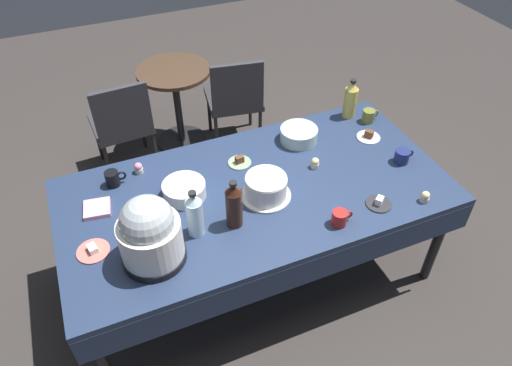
{
  "coord_description": "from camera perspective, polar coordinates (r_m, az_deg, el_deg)",
  "views": [
    {
      "loc": [
        -0.76,
        -1.81,
        2.57
      ],
      "look_at": [
        0.0,
        0.0,
        0.8
      ],
      "focal_mm": 33.08,
      "sensor_mm": 36.0,
      "label": 1
    }
  ],
  "objects": [
    {
      "name": "round_cafe_table",
      "position": [
        4.05,
        -9.64,
        10.64
      ],
      "size": [
        0.6,
        0.6,
        0.72
      ],
      "color": "#473323",
      "rests_on": "ground"
    },
    {
      "name": "soda_bottle_cola",
      "position": [
        2.4,
        -2.68,
        -2.69
      ],
      "size": [
        0.09,
        0.09,
        0.29
      ],
      "color": "#33190F",
      "rests_on": "potluck_table"
    },
    {
      "name": "coffee_mug_black",
      "position": [
        2.8,
        -16.92,
        0.53
      ],
      "size": [
        0.12,
        0.08,
        0.09
      ],
      "color": "black",
      "rests_on": "potluck_table"
    },
    {
      "name": "maroon_chair_left",
      "position": [
        3.81,
        -15.91,
        7.17
      ],
      "size": [
        0.47,
        0.47,
        0.85
      ],
      "color": "#333338",
      "rests_on": "ground"
    },
    {
      "name": "cupcake_mint",
      "position": [
        2.85,
        -14.03,
        1.76
      ],
      "size": [
        0.05,
        0.05,
        0.07
      ],
      "color": "beige",
      "rests_on": "potluck_table"
    },
    {
      "name": "cupcake_vanilla",
      "position": [
        2.75,
        19.76,
        -1.59
      ],
      "size": [
        0.05,
        0.05,
        0.07
      ],
      "color": "beige",
      "rests_on": "potluck_table"
    },
    {
      "name": "dessert_plate_white",
      "position": [
        3.13,
        13.46,
        5.53
      ],
      "size": [
        0.15,
        0.15,
        0.05
      ],
      "color": "white",
      "rests_on": "potluck_table"
    },
    {
      "name": "soda_bottle_ginger_ale",
      "position": [
        3.26,
        11.36,
        9.85
      ],
      "size": [
        0.09,
        0.09,
        0.28
      ],
      "color": "gold",
      "rests_on": "potluck_table"
    },
    {
      "name": "coffee_mug_red",
      "position": [
        2.5,
        10.1,
        -4.18
      ],
      "size": [
        0.12,
        0.08,
        0.08
      ],
      "color": "#B2231E",
      "rests_on": "potluck_table"
    },
    {
      "name": "frosted_layer_cake",
      "position": [
        2.59,
        1.21,
        -0.54
      ],
      "size": [
        0.28,
        0.28,
        0.14
      ],
      "color": "silver",
      "rests_on": "potluck_table"
    },
    {
      "name": "soda_bottle_water",
      "position": [
        2.37,
        -7.43,
        -3.8
      ],
      "size": [
        0.09,
        0.09,
        0.28
      ],
      "color": "silver",
      "rests_on": "potluck_table"
    },
    {
      "name": "dessert_plate_sage",
      "position": [
        2.85,
        -1.93,
        2.62
      ],
      "size": [
        0.14,
        0.14,
        0.05
      ],
      "color": "#8CA87F",
      "rests_on": "potluck_table"
    },
    {
      "name": "glass_salad_bowl",
      "position": [
        3.02,
        5.19,
        5.85
      ],
      "size": [
        0.24,
        0.24,
        0.09
      ],
      "primitive_type": "cylinder",
      "color": "#B2C6BC",
      "rests_on": "potluck_table"
    },
    {
      "name": "dessert_plate_coral",
      "position": [
        2.49,
        -19.1,
        -7.72
      ],
      "size": [
        0.16,
        0.16,
        0.04
      ],
      "color": "#E07266",
      "rests_on": "potluck_table"
    },
    {
      "name": "maroon_chair_right",
      "position": [
        3.97,
        -2.58,
        10.42
      ],
      "size": [
        0.5,
        0.5,
        0.85
      ],
      "color": "#333338",
      "rests_on": "ground"
    },
    {
      "name": "coffee_mug_navy",
      "position": [
        2.97,
        17.27,
        3.11
      ],
      "size": [
        0.13,
        0.09,
        0.08
      ],
      "color": "navy",
      "rests_on": "potluck_table"
    },
    {
      "name": "ceramic_snack_bowl",
      "position": [
        2.64,
        -8.67,
        -0.85
      ],
      "size": [
        0.24,
        0.24,
        0.09
      ],
      "primitive_type": "cylinder",
      "color": "silver",
      "rests_on": "potluck_table"
    },
    {
      "name": "ground",
      "position": [
        3.23,
        0.0,
        -10.6
      ],
      "size": [
        9.0,
        9.0,
        0.0
      ],
      "primitive_type": "plane",
      "color": "#383330"
    },
    {
      "name": "coffee_mug_olive",
      "position": [
        3.27,
        13.48,
        7.91
      ],
      "size": [
        0.12,
        0.08,
        0.09
      ],
      "color": "olive",
      "rests_on": "potluck_table"
    },
    {
      "name": "paper_napkin_stack",
      "position": [
        2.69,
        -18.67,
        -2.94
      ],
      "size": [
        0.16,
        0.16,
        0.02
      ],
      "primitive_type": "cube",
      "rotation": [
        0.0,
        0.0,
        -0.15
      ],
      "color": "pink",
      "rests_on": "potluck_table"
    },
    {
      "name": "dessert_plate_charcoal",
      "position": [
        2.67,
        14.64,
        -2.34
      ],
      "size": [
        0.14,
        0.14,
        0.05
      ],
      "color": "#2D2D33",
      "rests_on": "potluck_table"
    },
    {
      "name": "potluck_table",
      "position": [
        2.72,
        0.0,
        -1.75
      ],
      "size": [
        2.2,
        1.1,
        0.75
      ],
      "color": "navy",
      "rests_on": "ground"
    },
    {
      "name": "slow_cooker",
      "position": [
        2.26,
        -12.73,
        -5.98
      ],
      "size": [
        0.31,
        0.31,
        0.38
      ],
      "color": "black",
      "rests_on": "potluck_table"
    },
    {
      "name": "cupcake_lemon",
      "position": [
        2.83,
        7.15,
        2.41
      ],
      "size": [
        0.05,
        0.05,
        0.07
      ],
      "color": "beige",
      "rests_on": "potluck_table"
    }
  ]
}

